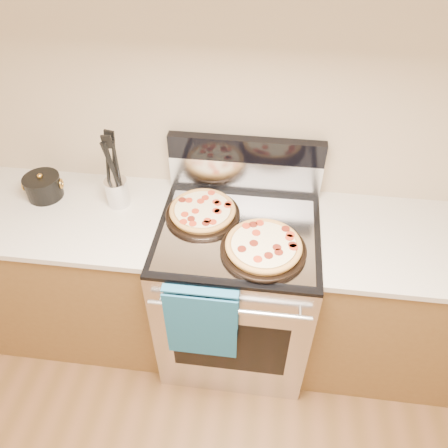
# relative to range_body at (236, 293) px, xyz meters

# --- Properties ---
(wall_back) EXTENTS (4.00, 0.00, 4.00)m
(wall_back) POSITION_rel_range_body_xyz_m (0.00, 0.35, 0.90)
(wall_back) COLOR #C2AC8C
(wall_back) RESTS_ON ground
(range_body) EXTENTS (0.76, 0.68, 0.90)m
(range_body) POSITION_rel_range_body_xyz_m (0.00, 0.00, 0.00)
(range_body) COLOR #B7B7BC
(range_body) RESTS_ON ground
(oven_window) EXTENTS (0.56, 0.01, 0.40)m
(oven_window) POSITION_rel_range_body_xyz_m (0.00, -0.34, 0.00)
(oven_window) COLOR black
(oven_window) RESTS_ON range_body
(cooktop) EXTENTS (0.76, 0.68, 0.02)m
(cooktop) POSITION_rel_range_body_xyz_m (0.00, 0.00, 0.46)
(cooktop) COLOR black
(cooktop) RESTS_ON range_body
(backsplash_lower) EXTENTS (0.76, 0.06, 0.18)m
(backsplash_lower) POSITION_rel_range_body_xyz_m (0.00, 0.31, 0.56)
(backsplash_lower) COLOR silver
(backsplash_lower) RESTS_ON cooktop
(backsplash_upper) EXTENTS (0.76, 0.06, 0.12)m
(backsplash_upper) POSITION_rel_range_body_xyz_m (0.00, 0.31, 0.71)
(backsplash_upper) COLOR black
(backsplash_upper) RESTS_ON backsplash_lower
(oven_handle) EXTENTS (0.70, 0.03, 0.03)m
(oven_handle) POSITION_rel_range_body_xyz_m (0.00, -0.38, 0.35)
(oven_handle) COLOR silver
(oven_handle) RESTS_ON range_body
(dish_towel) EXTENTS (0.32, 0.05, 0.42)m
(dish_towel) POSITION_rel_range_body_xyz_m (-0.12, -0.38, 0.25)
(dish_towel) COLOR #1D6792
(dish_towel) RESTS_ON oven_handle
(foil_sheet) EXTENTS (0.70, 0.55, 0.01)m
(foil_sheet) POSITION_rel_range_body_xyz_m (0.00, -0.03, 0.47)
(foil_sheet) COLOR gray
(foil_sheet) RESTS_ON cooktop
(cabinet_left) EXTENTS (1.00, 0.62, 0.88)m
(cabinet_left) POSITION_rel_range_body_xyz_m (-0.88, 0.03, -0.01)
(cabinet_left) COLOR brown
(cabinet_left) RESTS_ON ground
(countertop_left) EXTENTS (1.02, 0.64, 0.03)m
(countertop_left) POSITION_rel_range_body_xyz_m (-0.88, 0.03, 0.45)
(countertop_left) COLOR #B7B1A4
(countertop_left) RESTS_ON cabinet_left
(cabinet_right) EXTENTS (1.00, 0.62, 0.88)m
(cabinet_right) POSITION_rel_range_body_xyz_m (0.88, 0.03, -0.01)
(cabinet_right) COLOR brown
(cabinet_right) RESTS_ON ground
(countertop_right) EXTENTS (1.02, 0.64, 0.03)m
(countertop_right) POSITION_rel_range_body_xyz_m (0.88, 0.03, 0.45)
(countertop_right) COLOR #B7B1A4
(countertop_right) RESTS_ON cabinet_right
(pepperoni_pizza_back) EXTENTS (0.46, 0.46, 0.05)m
(pepperoni_pizza_back) POSITION_rel_range_body_xyz_m (-0.18, 0.07, 0.50)
(pepperoni_pizza_back) COLOR #AD7B34
(pepperoni_pizza_back) RESTS_ON foil_sheet
(pepperoni_pizza_front) EXTENTS (0.42, 0.42, 0.05)m
(pepperoni_pizza_front) POSITION_rel_range_body_xyz_m (0.12, -0.13, 0.50)
(pepperoni_pizza_front) COLOR #AD7B34
(pepperoni_pizza_front) RESTS_ON foil_sheet
(utensil_crock) EXTENTS (0.13, 0.13, 0.14)m
(utensil_crock) POSITION_rel_range_body_xyz_m (-0.61, 0.13, 0.53)
(utensil_crock) COLOR silver
(utensil_crock) RESTS_ON countertop_left
(saucepan) EXTENTS (0.21, 0.21, 0.11)m
(saucepan) POSITION_rel_range_body_xyz_m (-1.00, 0.14, 0.51)
(saucepan) COLOR black
(saucepan) RESTS_ON countertop_left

